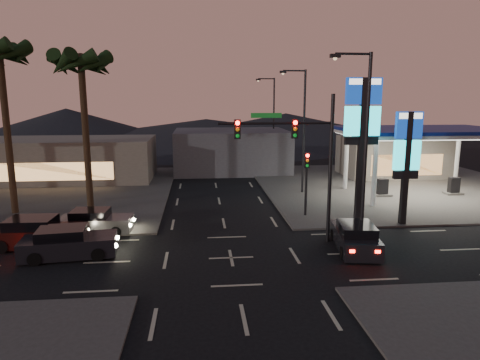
{
  "coord_description": "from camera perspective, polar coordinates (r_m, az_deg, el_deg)",
  "views": [
    {
      "loc": [
        -1.51,
        -19.99,
        7.76
      ],
      "look_at": [
        0.91,
        4.78,
        3.0
      ],
      "focal_mm": 32.0,
      "sensor_mm": 36.0,
      "label": 1
    }
  ],
  "objects": [
    {
      "name": "palm_a",
      "position": [
        30.47,
        -20.37,
        13.31
      ],
      "size": [
        4.41,
        4.41,
        10.86
      ],
      "color": "black",
      "rests_on": "ground"
    },
    {
      "name": "gas_station",
      "position": [
        36.56,
        23.18,
        5.76
      ],
      "size": [
        12.2,
        8.2,
        5.47
      ],
      "color": "silver",
      "rests_on": "ground"
    },
    {
      "name": "pylon_sign_short",
      "position": [
        27.67,
        21.38,
        3.64
      ],
      "size": [
        1.6,
        0.35,
        7.0
      ],
      "color": "black",
      "rests_on": "ground"
    },
    {
      "name": "streetlight_far",
      "position": [
        48.74,
        4.28,
        8.4
      ],
      "size": [
        2.14,
        0.25,
        10.0
      ],
      "color": "black",
      "rests_on": "ground"
    },
    {
      "name": "corner_lot_ne",
      "position": [
        40.76,
        19.99,
        -0.72
      ],
      "size": [
        24.0,
        24.0,
        0.12
      ],
      "primitive_type": "cube",
      "color": "#47443F",
      "rests_on": "ground"
    },
    {
      "name": "pylon_sign_tall",
      "position": [
        27.42,
        15.98,
        7.56
      ],
      "size": [
        2.2,
        0.35,
        9.0
      ],
      "color": "black",
      "rests_on": "ground"
    },
    {
      "name": "suv_station",
      "position": [
        23.12,
        15.09,
        -7.4
      ],
      "size": [
        2.43,
        4.59,
        1.46
      ],
      "color": "black",
      "rests_on": "ground"
    },
    {
      "name": "hill_right",
      "position": [
        81.84,
        6.12,
        7.08
      ],
      "size": [
        50.0,
        50.0,
        5.0
      ],
      "primitive_type": "cone",
      "color": "black",
      "rests_on": "ground"
    },
    {
      "name": "corner_lot_nw",
      "position": [
        39.55,
        -26.95,
        -1.59
      ],
      "size": [
        24.0,
        24.0,
        0.12
      ],
      "primitive_type": "cube",
      "color": "#47443F",
      "rests_on": "ground"
    },
    {
      "name": "ground",
      "position": [
        21.5,
        -1.19,
        -10.34
      ],
      "size": [
        140.0,
        140.0,
        0.0
      ],
      "primitive_type": "plane",
      "color": "black",
      "rests_on": "ground"
    },
    {
      "name": "hill_left",
      "position": [
        83.5,
        -22.07,
        6.78
      ],
      "size": [
        40.0,
        40.0,
        6.0
      ],
      "primitive_type": "cone",
      "color": "black",
      "rests_on": "ground"
    },
    {
      "name": "convenience_store",
      "position": [
        45.76,
        19.74,
        2.96
      ],
      "size": [
        10.0,
        6.0,
        4.0
      ],
      "primitive_type": "cube",
      "color": "#726B5B",
      "rests_on": "ground"
    },
    {
      "name": "building_far_mid",
      "position": [
        46.46,
        -1.21,
        3.95
      ],
      "size": [
        12.0,
        9.0,
        4.4
      ],
      "primitive_type": "cube",
      "color": "#4C4C51",
      "rests_on": "ground"
    },
    {
      "name": "streetlight_near",
      "position": [
        22.66,
        16.01,
        5.23
      ],
      "size": [
        2.14,
        0.25,
        10.0
      ],
      "color": "black",
      "rests_on": "ground"
    },
    {
      "name": "hill_center",
      "position": [
        80.21,
        -4.51,
        6.68
      ],
      "size": [
        60.0,
        60.0,
        4.0
      ],
      "primitive_type": "cone",
      "color": "black",
      "rests_on": "ground"
    },
    {
      "name": "car_lane_b_front",
      "position": [
        26.52,
        -18.81,
        -5.33
      ],
      "size": [
        4.34,
        1.95,
        1.39
      ],
      "color": "#5D5D5F",
      "rests_on": "ground"
    },
    {
      "name": "traffic_signal_mast",
      "position": [
        22.74,
        7.87,
        4.33
      ],
      "size": [
        6.1,
        0.39,
        8.0
      ],
      "color": "black",
      "rests_on": "ground"
    },
    {
      "name": "streetlight_mid",
      "position": [
        35.05,
        8.21,
        7.38
      ],
      "size": [
        2.14,
        0.25,
        10.0
      ],
      "color": "black",
      "rests_on": "ground"
    },
    {
      "name": "car_lane_a_mid",
      "position": [
        25.25,
        -25.44,
        -6.42
      ],
      "size": [
        4.9,
        2.18,
        1.58
      ],
      "color": "black",
      "rests_on": "ground"
    },
    {
      "name": "building_far_west",
      "position": [
        44.18,
        -21.97,
        2.55
      ],
      "size": [
        16.0,
        8.0,
        4.0
      ],
      "primitive_type": "cube",
      "color": "#726B5B",
      "rests_on": "ground"
    },
    {
      "name": "palm_b",
      "position": [
        32.1,
        -29.34,
        13.43
      ],
      "size": [
        4.41,
        4.41,
        11.46
      ],
      "color": "black",
      "rests_on": "ground"
    },
    {
      "name": "car_lane_a_front",
      "position": [
        23.02,
        -21.97,
        -7.85
      ],
      "size": [
        4.77,
        2.39,
        1.51
      ],
      "color": "black",
      "rests_on": "ground"
    },
    {
      "name": "pedestal_signal",
      "position": [
        28.28,
        8.86,
        0.85
      ],
      "size": [
        0.32,
        0.39,
        4.3
      ],
      "color": "black",
      "rests_on": "ground"
    }
  ]
}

